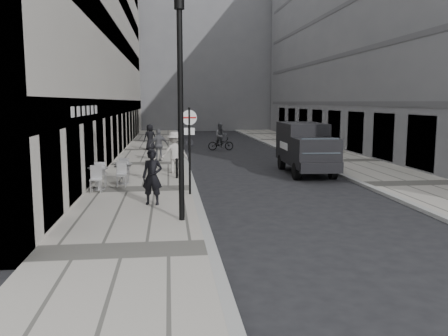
# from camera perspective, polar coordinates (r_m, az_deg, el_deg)

# --- Properties ---
(ground) EXTENTS (120.00, 120.00, 0.00)m
(ground) POSITION_cam_1_polar(r_m,az_deg,el_deg) (8.56, 0.17, -15.62)
(ground) COLOR black
(ground) RESTS_ON ground
(sidewalk) EXTENTS (4.00, 60.00, 0.12)m
(sidewalk) POSITION_cam_1_polar(r_m,az_deg,el_deg) (26.03, -8.97, 0.45)
(sidewalk) COLOR gray
(sidewalk) RESTS_ON ground
(far_sidewalk) EXTENTS (4.00, 60.00, 0.12)m
(far_sidewalk) POSITION_cam_1_polar(r_m,az_deg,el_deg) (27.84, 14.28, 0.79)
(far_sidewalk) COLOR gray
(far_sidewalk) RESTS_ON ground
(building_left) EXTENTS (4.00, 45.00, 18.00)m
(building_left) POSITION_cam_1_polar(r_m,az_deg,el_deg) (33.16, -16.12, 17.35)
(building_left) COLOR #BAB4A9
(building_left) RESTS_ON ground
(building_right) EXTENTS (6.00, 45.00, 20.00)m
(building_right) POSITION_cam_1_polar(r_m,az_deg,el_deg) (36.18, 18.78, 18.04)
(building_right) COLOR slate
(building_right) RESTS_ON ground
(building_far) EXTENTS (24.00, 16.00, 22.00)m
(building_far) POSITION_cam_1_polar(r_m,az_deg,el_deg) (64.29, -4.62, 14.72)
(building_far) COLOR slate
(building_far) RESTS_ON ground
(walking_man) EXTENTS (0.74, 0.57, 1.81)m
(walking_man) POSITION_cam_1_polar(r_m,az_deg,el_deg) (15.42, -8.62, -1.08)
(walking_man) COLOR black
(walking_man) RESTS_ON sidewalk
(sign_post) EXTENTS (0.53, 0.11, 3.11)m
(sign_post) POSITION_cam_1_polar(r_m,az_deg,el_deg) (16.90, -4.18, 3.51)
(sign_post) COLOR black
(sign_post) RESTS_ON sidewalk
(lamppost) EXTENTS (0.27, 0.27, 6.08)m
(lamppost) POSITION_cam_1_polar(r_m,az_deg,el_deg) (13.09, -5.27, 8.27)
(lamppost) COLOR black
(lamppost) RESTS_ON sidewalk
(bollard_near) EXTENTS (0.11, 0.11, 0.80)m
(bollard_near) POSITION_cam_1_polar(r_m,az_deg,el_deg) (22.36, -5.28, 0.48)
(bollard_near) COLOR black
(bollard_near) RESTS_ON sidewalk
(bollard_far) EXTENTS (0.11, 0.11, 0.82)m
(bollard_far) POSITION_cam_1_polar(r_m,az_deg,el_deg) (20.73, -5.69, -0.10)
(bollard_far) COLOR black
(bollard_far) RESTS_ON sidewalk
(panel_van) EXTENTS (2.04, 5.16, 2.40)m
(panel_van) POSITION_cam_1_polar(r_m,az_deg,el_deg) (22.99, 9.73, 2.69)
(panel_van) COLOR black
(panel_van) RESTS_ON ground
(cyclist) EXTENTS (1.82, 0.71, 1.94)m
(cyclist) POSITION_cam_1_polar(r_m,az_deg,el_deg) (33.69, -0.39, 3.43)
(cyclist) COLOR black
(cyclist) RESTS_ON ground
(pedestrian_a) EXTENTS (1.15, 0.80, 1.81)m
(pedestrian_a) POSITION_cam_1_polar(r_m,az_deg,el_deg) (26.74, -7.84, 2.75)
(pedestrian_a) COLOR slate
(pedestrian_a) RESTS_ON sidewalk
(pedestrian_b) EXTENTS (1.34, 0.89, 1.93)m
(pedestrian_b) POSITION_cam_1_polar(r_m,az_deg,el_deg) (22.16, -5.98, 1.87)
(pedestrian_b) COLOR #B1AAA3
(pedestrian_b) RESTS_ON sidewalk
(pedestrian_c) EXTENTS (1.03, 0.89, 1.78)m
(pedestrian_c) POSITION_cam_1_polar(r_m,az_deg,el_deg) (33.12, -8.89, 3.70)
(pedestrian_c) COLOR black
(pedestrian_c) RESTS_ON sidewalk
(cafe_table_near) EXTENTS (0.68, 1.53, 0.87)m
(cafe_table_near) POSITION_cam_1_polar(r_m,az_deg,el_deg) (19.55, -12.08, -0.63)
(cafe_table_near) COLOR #BCBCBF
(cafe_table_near) RESTS_ON sidewalk
(cafe_table_mid) EXTENTS (0.76, 1.71, 0.97)m
(cafe_table_mid) POSITION_cam_1_polar(r_m,az_deg,el_deg) (19.65, -12.06, -0.43)
(cafe_table_mid) COLOR #A8A8AA
(cafe_table_mid) RESTS_ON sidewalk
(cafe_table_far) EXTENTS (0.77, 1.74, 0.99)m
(cafe_table_far) POSITION_cam_1_polar(r_m,az_deg,el_deg) (18.53, -14.87, -1.00)
(cafe_table_far) COLOR silver
(cafe_table_far) RESTS_ON sidewalk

